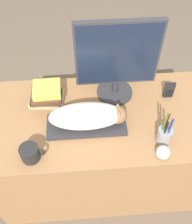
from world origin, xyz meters
name	(u,v)px	position (x,y,z in m)	size (l,w,h in m)	color
ground_plane	(107,217)	(0.00, 0.00, 0.00)	(12.00, 12.00, 0.00)	#6B5B4C
desk	(104,150)	(0.00, 0.33, 0.38)	(1.40, 0.66, 0.75)	#9E7047
keyboard	(87,125)	(-0.11, 0.27, 0.76)	(0.43, 0.16, 0.02)	#2D2D33
cat	(90,116)	(-0.09, 0.27, 0.84)	(0.42, 0.16, 0.13)	white
monitor	(117,59)	(0.07, 0.51, 1.02)	(0.46, 0.22, 0.50)	#333338
coffee_mug	(30,153)	(-0.40, 0.10, 0.79)	(0.13, 0.10, 0.08)	black
pen_cup	(164,135)	(0.28, 0.14, 0.81)	(0.08, 0.08, 0.23)	#939399
baseball	(163,152)	(0.26, 0.05, 0.79)	(0.07, 0.07, 0.07)	silver
phone	(169,90)	(0.39, 0.45, 0.80)	(0.06, 0.02, 0.11)	black
book_stack	(47,95)	(-0.33, 0.47, 0.81)	(0.21, 0.17, 0.12)	#C6B284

